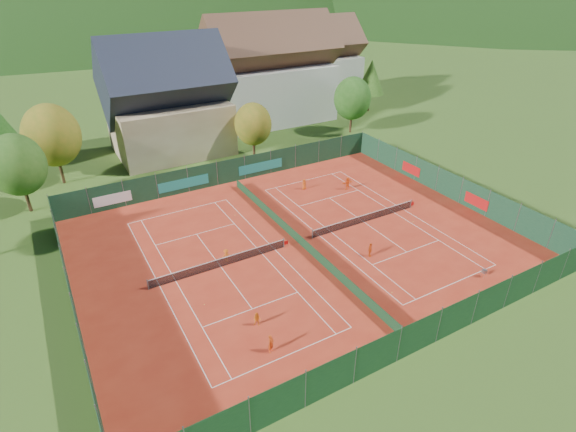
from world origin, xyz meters
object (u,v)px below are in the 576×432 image
at_px(player_left_mid, 257,319).
at_px(ball_hopper, 484,271).
at_px(hotel_block_a, 270,76).
at_px(player_right_near, 370,250).
at_px(player_left_far, 226,255).
at_px(hotel_block_b, 315,64).
at_px(player_right_far_a, 304,184).
at_px(player_left_near, 271,344).
at_px(chalet, 168,105).
at_px(player_right_far_b, 348,183).

bearing_deg(player_left_mid, ball_hopper, 26.21).
bearing_deg(ball_hopper, hotel_block_a, 84.22).
bearing_deg(ball_hopper, player_right_near, 131.94).
bearing_deg(player_left_far, hotel_block_a, -110.75).
distance_m(hotel_block_b, player_right_far_a, 41.80).
relative_size(player_left_near, player_left_far, 1.16).
height_order(ball_hopper, player_left_mid, player_left_mid).
distance_m(chalet, player_left_near, 41.83).
height_order(hotel_block_b, player_right_far_a, hotel_block_b).
height_order(hotel_block_a, player_left_far, hotel_block_a).
height_order(hotel_block_a, player_right_near, hotel_block_a).
bearing_deg(ball_hopper, hotel_block_b, 71.49).
bearing_deg(player_left_mid, player_right_far_b, 76.79).
bearing_deg(hotel_block_a, player_right_far_b, -99.59).
bearing_deg(hotel_block_b, hotel_block_a, -150.26).
bearing_deg(player_left_near, player_right_far_a, 21.19).
relative_size(hotel_block_b, player_right_far_b, 11.16).
relative_size(player_left_mid, player_right_far_a, 0.92).
bearing_deg(chalet, player_right_far_b, -58.13).
distance_m(hotel_block_a, player_right_far_a, 28.59).
xyz_separation_m(chalet, hotel_block_b, (33.00, 14.00, -0.01)).
bearing_deg(player_right_far_a, hotel_block_b, -131.47).
height_order(chalet, player_right_far_b, chalet).
relative_size(hotel_block_a, player_left_far, 16.85).
xyz_separation_m(player_left_near, player_right_far_b, (19.92, 18.27, 0.03)).
bearing_deg(player_right_far_b, player_left_mid, 42.77).
distance_m(player_right_near, player_right_far_a, 15.18).
relative_size(player_left_far, player_right_far_a, 0.99).
bearing_deg(player_right_far_b, player_left_far, 24.49).
distance_m(ball_hopper, player_left_far, 22.48).
bearing_deg(ball_hopper, player_right_far_a, 101.17).
xyz_separation_m(chalet, player_right_near, (7.54, -35.20, -5.92)).
bearing_deg(player_left_near, ball_hopper, -36.50).
distance_m(hotel_block_a, player_left_near, 53.55).
bearing_deg(chalet, player_left_mid, -98.14).
distance_m(ball_hopper, player_right_near, 9.80).
distance_m(ball_hopper, player_right_far_a, 22.75).
xyz_separation_m(player_left_mid, player_right_far_a, (15.15, 18.06, 0.05)).
bearing_deg(player_right_far_b, player_left_near, 46.98).
bearing_deg(player_left_far, player_left_near, 94.79).
distance_m(hotel_block_a, player_left_far, 42.90).
xyz_separation_m(ball_hopper, player_right_far_b, (0.05, 19.75, 0.22)).
relative_size(chalet, player_left_near, 10.93).
bearing_deg(player_right_near, player_right_far_a, 19.45).
distance_m(chalet, player_right_far_a, 23.16).
distance_m(player_left_mid, player_right_near, 13.36).
height_order(hotel_block_a, hotel_block_b, hotel_block_a).
bearing_deg(player_left_mid, hotel_block_b, 92.11).
bearing_deg(player_left_near, player_right_far_b, 10.28).
xyz_separation_m(ball_hopper, player_left_mid, (-19.56, 4.26, 0.04)).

